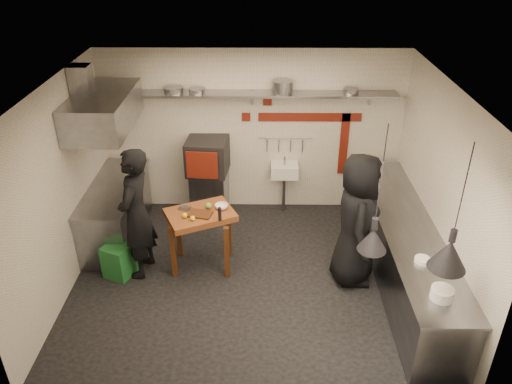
{
  "coord_description": "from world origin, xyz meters",
  "views": [
    {
      "loc": [
        0.15,
        -5.71,
        4.57
      ],
      "look_at": [
        0.08,
        0.3,
        1.25
      ],
      "focal_mm": 35.0,
      "sensor_mm": 36.0,
      "label": 1
    }
  ],
  "objects_px": {
    "oven_stand": "(210,193)",
    "chef_right": "(357,220)",
    "combi_oven": "(207,156)",
    "chef_left": "(136,214)",
    "green_bin": "(119,260)",
    "prep_table": "(202,239)"
  },
  "relations": [
    {
      "from": "green_bin",
      "to": "chef_left",
      "type": "bearing_deg",
      "value": 16.1
    },
    {
      "from": "combi_oven",
      "to": "green_bin",
      "type": "relative_size",
      "value": 1.33
    },
    {
      "from": "combi_oven",
      "to": "chef_right",
      "type": "bearing_deg",
      "value": -33.76
    },
    {
      "from": "oven_stand",
      "to": "green_bin",
      "type": "relative_size",
      "value": 1.6
    },
    {
      "from": "oven_stand",
      "to": "prep_table",
      "type": "bearing_deg",
      "value": -83.71
    },
    {
      "from": "chef_left",
      "to": "chef_right",
      "type": "relative_size",
      "value": 1.0
    },
    {
      "from": "oven_stand",
      "to": "combi_oven",
      "type": "distance_m",
      "value": 0.69
    },
    {
      "from": "combi_oven",
      "to": "chef_right",
      "type": "height_order",
      "value": "chef_right"
    },
    {
      "from": "green_bin",
      "to": "chef_right",
      "type": "distance_m",
      "value": 3.41
    },
    {
      "from": "oven_stand",
      "to": "chef_left",
      "type": "height_order",
      "value": "chef_left"
    },
    {
      "from": "green_bin",
      "to": "chef_left",
      "type": "height_order",
      "value": "chef_left"
    },
    {
      "from": "chef_left",
      "to": "chef_right",
      "type": "bearing_deg",
      "value": 96.11
    },
    {
      "from": "oven_stand",
      "to": "chef_left",
      "type": "bearing_deg",
      "value": -111.69
    },
    {
      "from": "prep_table",
      "to": "chef_right",
      "type": "bearing_deg",
      "value": -31.97
    },
    {
      "from": "prep_table",
      "to": "chef_right",
      "type": "distance_m",
      "value": 2.23
    },
    {
      "from": "oven_stand",
      "to": "chef_right",
      "type": "height_order",
      "value": "chef_right"
    },
    {
      "from": "combi_oven",
      "to": "chef_left",
      "type": "relative_size",
      "value": 0.34
    },
    {
      "from": "chef_left",
      "to": "green_bin",
      "type": "bearing_deg",
      "value": -65.51
    },
    {
      "from": "oven_stand",
      "to": "green_bin",
      "type": "bearing_deg",
      "value": -118.28
    },
    {
      "from": "prep_table",
      "to": "combi_oven",
      "type": "bearing_deg",
      "value": 66.38
    },
    {
      "from": "combi_oven",
      "to": "prep_table",
      "type": "height_order",
      "value": "combi_oven"
    },
    {
      "from": "oven_stand",
      "to": "chef_left",
      "type": "relative_size",
      "value": 0.41
    }
  ]
}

